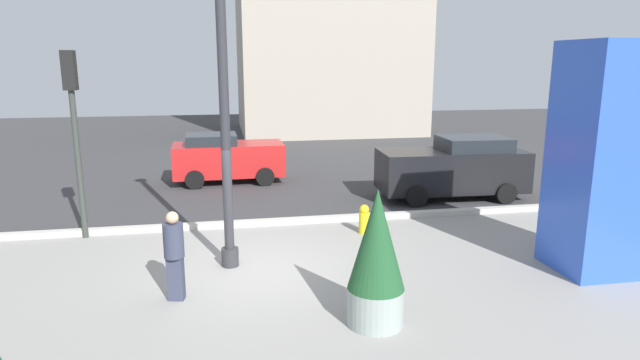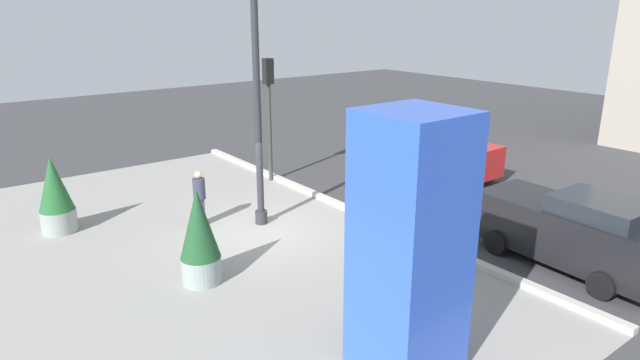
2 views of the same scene
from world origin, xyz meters
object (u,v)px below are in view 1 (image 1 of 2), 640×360
Objects in this scene: fire_hydrant at (364,219)px; car_far_lane at (227,158)px; traffic_light_corner at (74,114)px; lamp_post at (224,95)px; car_intersection at (454,168)px; art_pillar_blue at (602,160)px; potted_plant_curbside at (376,259)px; pedestrian_on_sidewalk at (174,252)px.

fire_hydrant is 7.39m from car_far_lane.
car_far_lane is (3.56, 5.66, -2.15)m from traffic_light_corner.
lamp_post is 1.59× the size of car_intersection.
art_pillar_blue reaches higher than potted_plant_curbside.
potted_plant_curbside is 3.07× the size of fire_hydrant.
potted_plant_curbside is 3.64m from pedestrian_on_sidewalk.
traffic_light_corner is 1.15× the size of car_far_lane.
pedestrian_on_sidewalk is at bearing -143.07° from car_intersection.
art_pillar_blue is 8.49m from pedestrian_on_sidewalk.
pedestrian_on_sidewalk is (-3.28, 1.56, -0.22)m from potted_plant_curbside.
car_far_lane is at bearing 116.28° from fire_hydrant.
traffic_light_corner is (-10.83, 4.11, 0.72)m from art_pillar_blue.
lamp_post is 4.42× the size of pedestrian_on_sidewalk.
fire_hydrant is at bearing -141.22° from car_intersection.
traffic_light_corner reaches higher than car_far_lane.
lamp_post is at bearing -90.72° from car_far_lane.
car_intersection is (-0.29, 6.15, -1.35)m from art_pillar_blue.
car_far_lane is at bearing 100.98° from potted_plant_curbside.
car_intersection is 1.19× the size of car_far_lane.
potted_plant_curbside is at bearing -25.45° from pedestrian_on_sidewalk.
potted_plant_curbside is at bearing -53.03° from lamp_post.
car_intersection is at bearing 36.93° from pedestrian_on_sidewalk.
art_pillar_blue reaches higher than fire_hydrant.
art_pillar_blue is 2.79× the size of pedestrian_on_sidewalk.
car_intersection is 10.11m from pedestrian_on_sidewalk.
pedestrian_on_sidewalk is (-0.99, -1.48, -2.67)m from lamp_post.
car_far_lane is 2.34× the size of pedestrian_on_sidewalk.
traffic_light_corner is at bearing -122.17° from car_far_lane.
lamp_post is at bearing -154.48° from fire_hydrant.
car_far_lane is (0.10, 8.22, -2.71)m from lamp_post.
car_intersection reaches higher than car_far_lane.
traffic_light_corner is at bearing 143.45° from lamp_post.
lamp_post reaches higher than car_far_lane.
art_pillar_blue is 6.30m from car_intersection.
fire_hydrant is at bearing 35.27° from pedestrian_on_sidewalk.
car_intersection reaches higher than pedestrian_on_sidewalk.
art_pillar_blue reaches higher than traffic_light_corner.
art_pillar_blue reaches higher than car_far_lane.
car_intersection is at bearing 38.78° from fire_hydrant.
potted_plant_curbside is (-5.09, -1.49, -1.18)m from art_pillar_blue.
art_pillar_blue is at bearing -53.33° from car_far_lane.
lamp_post is 4.93m from fire_hydrant.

